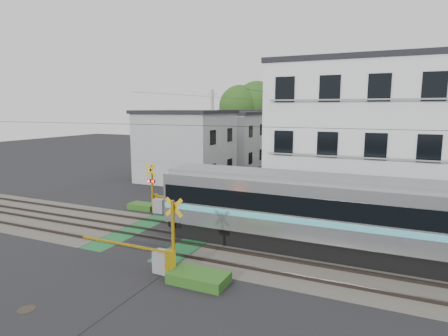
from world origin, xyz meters
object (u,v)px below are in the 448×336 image
at_px(crossing_signal_far, 159,201).
at_px(apartment_block, 358,137).
at_px(commuter_train, 343,215).
at_px(manhole_cover, 27,310).
at_px(pedestrian, 281,158).
at_px(crossing_signal_near, 164,256).

height_order(crossing_signal_far, apartment_block, apartment_block).
distance_m(commuter_train, manhole_cover, 12.62).
distance_m(apartment_block, pedestrian, 19.34).
bearing_deg(commuter_train, manhole_cover, -134.06).
xyz_separation_m(apartment_block, manhole_cover, (-8.49, -17.27, -4.64)).
xyz_separation_m(crossing_signal_near, apartment_block, (5.91, 13.15, 3.94)).
bearing_deg(apartment_block, crossing_signal_near, -114.22).
xyz_separation_m(commuter_train, crossing_signal_far, (-11.28, 2.45, -1.14)).
xyz_separation_m(commuter_train, apartment_block, (-0.19, 8.29, 2.81)).
bearing_deg(apartment_block, manhole_cover, -116.19).
height_order(crossing_signal_near, pedestrian, crossing_signal_near).
bearing_deg(manhole_cover, crossing_signal_near, 57.97).
height_order(pedestrian, manhole_cover, pedestrian).
height_order(commuter_train, apartment_block, apartment_block).
bearing_deg(crossing_signal_near, apartment_block, 65.78).
bearing_deg(apartment_block, pedestrian, 119.84).
xyz_separation_m(commuter_train, pedestrian, (-9.64, 24.75, -0.97)).
bearing_deg(commuter_train, pedestrian, 111.27).
bearing_deg(crossing_signal_far, apartment_block, 27.78).
distance_m(crossing_signal_near, crossing_signal_far, 8.95).
bearing_deg(crossing_signal_near, commuter_train, 38.47).
height_order(commuter_train, manhole_cover, commuter_train).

